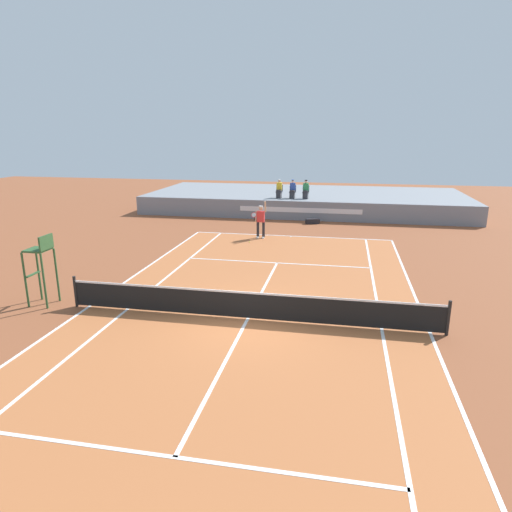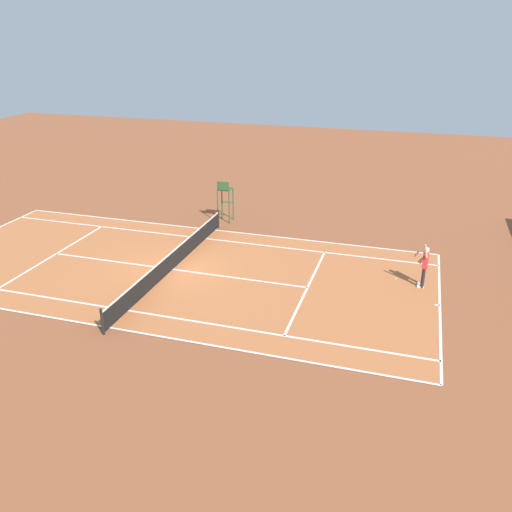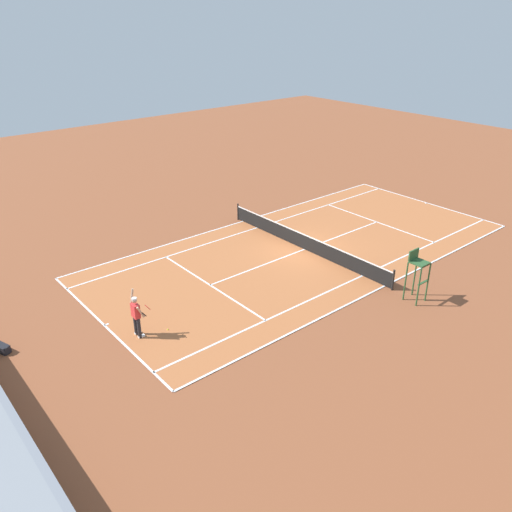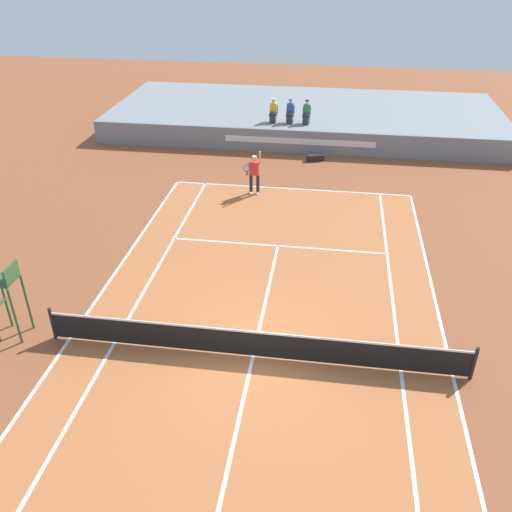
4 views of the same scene
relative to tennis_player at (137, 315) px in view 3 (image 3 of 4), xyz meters
The scene contains 7 objects.
ground_plane 11.30m from the tennis_player, 81.68° to the right, with size 80.00×80.00×0.00m, color brown.
court 11.30m from the tennis_player, 81.68° to the right, with size 11.08×23.88×0.03m.
net 11.27m from the tennis_player, 81.68° to the right, with size 11.98×0.10×1.07m.
tennis_player is the anchor object (origin of this frame).
tennis_ball 1.54m from the tennis_player, 109.11° to the right, with size 0.07×0.07×0.07m, color #D1E533.
umpire_chair 12.42m from the tennis_player, 116.16° to the right, with size 0.77×0.77×2.44m.
equipment_bag 5.36m from the tennis_player, 61.14° to the left, with size 0.96×0.60×0.32m.
Camera 3 is at (-18.34, 18.87, 12.17)m, focal length 36.42 mm.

